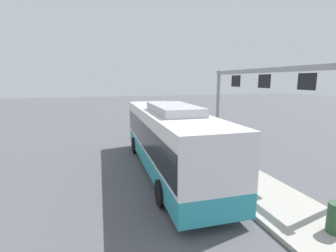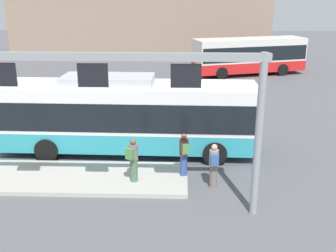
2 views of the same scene
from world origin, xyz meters
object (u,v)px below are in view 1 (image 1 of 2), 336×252
at_px(person_boarding, 199,137).
at_px(person_waiting_near, 201,136).
at_px(bus_main, 169,137).
at_px(person_waiting_mid, 222,144).

xyz_separation_m(person_boarding, person_waiting_near, (1.08, -0.62, -0.16)).
xyz_separation_m(bus_main, person_waiting_near, (3.51, -3.30, -0.92)).
relative_size(person_waiting_near, person_waiting_mid, 1.00).
height_order(bus_main, person_boarding, bus_main).
distance_m(bus_main, person_waiting_mid, 3.39).
height_order(bus_main, person_waiting_near, bus_main).
bearing_deg(person_waiting_mid, bus_main, 33.19).
bearing_deg(person_boarding, person_waiting_near, -132.66).
bearing_deg(bus_main, person_waiting_mid, -78.88).
relative_size(person_boarding, person_waiting_near, 1.00).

